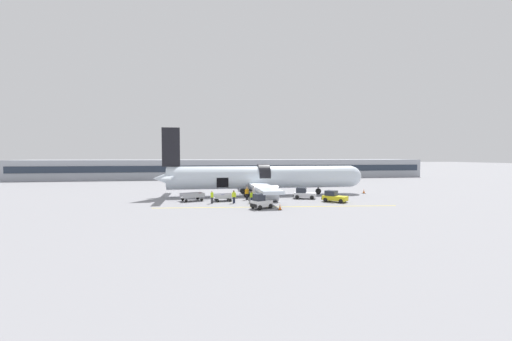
{
  "coord_description": "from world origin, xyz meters",
  "views": [
    {
      "loc": [
        -6.95,
        -43.58,
        6.03
      ],
      "look_at": [
        0.34,
        1.08,
        3.94
      ],
      "focal_mm": 22.0,
      "sensor_mm": 36.0,
      "label": 1
    }
  ],
  "objects_px": {
    "baggage_tug_lead": "(261,202)",
    "baggage_tug_rear": "(334,197)",
    "baggage_tug_mid": "(304,194)",
    "ground_crew_supervisor": "(252,197)",
    "ground_crew_loader_b": "(212,197)",
    "ground_crew_driver": "(234,196)",
    "baggage_cart_loading": "(224,198)",
    "airplane": "(260,178)",
    "ground_crew_loader_a": "(247,193)",
    "baggage_cart_queued": "(193,197)"
  },
  "relations": [
    {
      "from": "ground_crew_loader_a",
      "to": "ground_crew_supervisor",
      "type": "height_order",
      "value": "ground_crew_loader_a"
    },
    {
      "from": "baggage_tug_rear",
      "to": "baggage_tug_mid",
      "type": "bearing_deg",
      "value": 127.52
    },
    {
      "from": "baggage_tug_rear",
      "to": "ground_crew_loader_a",
      "type": "distance_m",
      "value": 11.7
    },
    {
      "from": "baggage_tug_rear",
      "to": "baggage_cart_loading",
      "type": "distance_m",
      "value": 14.64
    },
    {
      "from": "ground_crew_supervisor",
      "to": "baggage_cart_loading",
      "type": "bearing_deg",
      "value": 143.56
    },
    {
      "from": "baggage_cart_queued",
      "to": "airplane",
      "type": "bearing_deg",
      "value": 25.16
    },
    {
      "from": "baggage_tug_rear",
      "to": "ground_crew_loader_b",
      "type": "height_order",
      "value": "ground_crew_loader_b"
    },
    {
      "from": "baggage_tug_rear",
      "to": "ground_crew_supervisor",
      "type": "bearing_deg",
      "value": 176.3
    },
    {
      "from": "baggage_tug_rear",
      "to": "ground_crew_loader_b",
      "type": "distance_m",
      "value": 15.92
    },
    {
      "from": "ground_crew_loader_a",
      "to": "baggage_cart_queued",
      "type": "bearing_deg",
      "value": -179.39
    },
    {
      "from": "baggage_tug_lead",
      "to": "ground_crew_driver",
      "type": "bearing_deg",
      "value": 120.22
    },
    {
      "from": "baggage_cart_loading",
      "to": "ground_crew_supervisor",
      "type": "height_order",
      "value": "ground_crew_supervisor"
    },
    {
      "from": "baggage_tug_mid",
      "to": "ground_crew_loader_b",
      "type": "height_order",
      "value": "ground_crew_loader_b"
    },
    {
      "from": "airplane",
      "to": "baggage_tug_lead",
      "type": "distance_m",
      "value": 12.45
    },
    {
      "from": "baggage_tug_lead",
      "to": "baggage_tug_mid",
      "type": "distance_m",
      "value": 10.57
    },
    {
      "from": "baggage_tug_rear",
      "to": "ground_crew_loader_b",
      "type": "xyz_separation_m",
      "value": [
        -15.87,
        1.22,
        0.22
      ]
    },
    {
      "from": "baggage_tug_lead",
      "to": "baggage_tug_mid",
      "type": "height_order",
      "value": "baggage_tug_lead"
    },
    {
      "from": "ground_crew_loader_b",
      "to": "ground_crew_supervisor",
      "type": "xyz_separation_m",
      "value": [
        5.02,
        -0.52,
        -0.04
      ]
    },
    {
      "from": "baggage_tug_lead",
      "to": "baggage_tug_mid",
      "type": "relative_size",
      "value": 0.79
    },
    {
      "from": "baggage_cart_loading",
      "to": "ground_crew_loader_a",
      "type": "bearing_deg",
      "value": 10.72
    },
    {
      "from": "baggage_tug_lead",
      "to": "baggage_tug_rear",
      "type": "distance_m",
      "value": 11.04
    },
    {
      "from": "airplane",
      "to": "baggage_tug_mid",
      "type": "relative_size",
      "value": 9.5
    },
    {
      "from": "ground_crew_loader_a",
      "to": "ground_crew_driver",
      "type": "height_order",
      "value": "ground_crew_loader_a"
    },
    {
      "from": "baggage_tug_mid",
      "to": "ground_crew_supervisor",
      "type": "bearing_deg",
      "value": -159.0
    },
    {
      "from": "baggage_cart_loading",
      "to": "airplane",
      "type": "bearing_deg",
      "value": 41.38
    },
    {
      "from": "ground_crew_driver",
      "to": "ground_crew_supervisor",
      "type": "distance_m",
      "value": 2.27
    },
    {
      "from": "ground_crew_loader_b",
      "to": "ground_crew_driver",
      "type": "distance_m",
      "value": 2.78
    },
    {
      "from": "baggage_tug_rear",
      "to": "baggage_cart_queued",
      "type": "relative_size",
      "value": 0.81
    },
    {
      "from": "baggage_tug_rear",
      "to": "ground_crew_loader_b",
      "type": "relative_size",
      "value": 1.98
    },
    {
      "from": "airplane",
      "to": "baggage_cart_loading",
      "type": "distance_m",
      "value": 8.22
    },
    {
      "from": "baggage_tug_lead",
      "to": "baggage_cart_loading",
      "type": "relative_size",
      "value": 0.79
    },
    {
      "from": "ground_crew_driver",
      "to": "airplane",
      "type": "bearing_deg",
      "value": 57.62
    },
    {
      "from": "baggage_cart_loading",
      "to": "ground_crew_supervisor",
      "type": "xyz_separation_m",
      "value": [
        3.43,
        -2.53,
        0.37
      ]
    },
    {
      "from": "baggage_tug_lead",
      "to": "baggage_tug_rear",
      "type": "relative_size",
      "value": 0.83
    },
    {
      "from": "baggage_tug_mid",
      "to": "baggage_cart_queued",
      "type": "relative_size",
      "value": 0.85
    },
    {
      "from": "baggage_tug_mid",
      "to": "ground_crew_driver",
      "type": "distance_m",
      "value": 10.6
    },
    {
      "from": "baggage_cart_queued",
      "to": "ground_crew_supervisor",
      "type": "bearing_deg",
      "value": -22.25
    },
    {
      "from": "ground_crew_loader_b",
      "to": "baggage_tug_rear",
      "type": "bearing_deg",
      "value": -4.41
    },
    {
      "from": "baggage_tug_mid",
      "to": "baggage_cart_loading",
      "type": "height_order",
      "value": "baggage_tug_mid"
    },
    {
      "from": "baggage_tug_lead",
      "to": "ground_crew_supervisor",
      "type": "relative_size",
      "value": 1.74
    },
    {
      "from": "ground_crew_loader_a",
      "to": "airplane",
      "type": "bearing_deg",
      "value": 59.61
    },
    {
      "from": "baggage_cart_queued",
      "to": "baggage_tug_rear",
      "type": "bearing_deg",
      "value": -11.6
    },
    {
      "from": "baggage_tug_rear",
      "to": "ground_crew_driver",
      "type": "distance_m",
      "value": 13.14
    },
    {
      "from": "baggage_tug_rear",
      "to": "ground_crew_driver",
      "type": "bearing_deg",
      "value": 175.83
    },
    {
      "from": "ground_crew_supervisor",
      "to": "ground_crew_driver",
      "type": "bearing_deg",
      "value": 173.6
    },
    {
      "from": "baggage_cart_loading",
      "to": "ground_crew_supervisor",
      "type": "relative_size",
      "value": 2.21
    },
    {
      "from": "ground_crew_loader_a",
      "to": "ground_crew_supervisor",
      "type": "relative_size",
      "value": 1.12
    },
    {
      "from": "airplane",
      "to": "baggage_cart_loading",
      "type": "xyz_separation_m",
      "value": [
        -5.94,
        -5.23,
        -2.22
      ]
    },
    {
      "from": "ground_crew_driver",
      "to": "baggage_tug_rear",
      "type": "bearing_deg",
      "value": -4.17
    },
    {
      "from": "baggage_tug_lead",
      "to": "baggage_tug_rear",
      "type": "bearing_deg",
      "value": 19.35
    }
  ]
}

